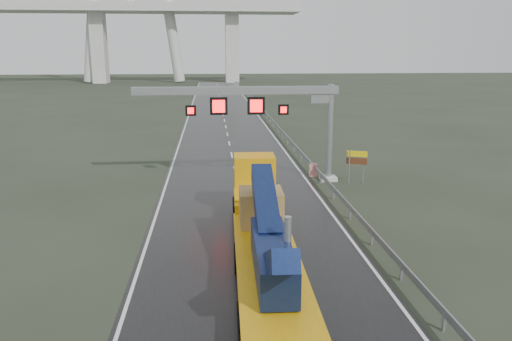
{
  "coord_description": "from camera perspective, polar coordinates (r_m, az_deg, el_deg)",
  "views": [
    {
      "loc": [
        -1.85,
        -18.02,
        9.56
      ],
      "look_at": [
        0.53,
        8.34,
        3.2
      ],
      "focal_mm": 35.0,
      "sensor_mm": 36.0,
      "label": 1
    }
  ],
  "objects": [
    {
      "name": "ground",
      "position": [
        20.49,
        0.65,
        -14.31
      ],
      "size": [
        400.0,
        400.0,
        0.0
      ],
      "primitive_type": "plane",
      "color": "#252C1E",
      "rests_on": "ground"
    },
    {
      "name": "road",
      "position": [
        58.83,
        -3.29,
        4.15
      ],
      "size": [
        11.0,
        200.0,
        0.02
      ],
      "primitive_type": "cube",
      "color": "black",
      "rests_on": "ground"
    },
    {
      "name": "guardrail",
      "position": [
        49.48,
        4.18,
        3.16
      ],
      "size": [
        0.2,
        140.0,
        1.4
      ],
      "primitive_type": null,
      "color": "gray",
      "rests_on": "ground"
    },
    {
      "name": "sign_gantry",
      "position": [
        36.45,
        1.12,
        7.29
      ],
      "size": [
        14.9,
        1.2,
        7.42
      ],
      "color": "beige",
      "rests_on": "ground"
    },
    {
      "name": "heavy_haul_truck",
      "position": [
        23.75,
        0.78,
        -5.92
      ],
      "size": [
        3.14,
        18.33,
        4.29
      ],
      "rotation": [
        0.0,
        0.0,
        -0.03
      ],
      "color": "#C5A40A",
      "rests_on": "ground"
    },
    {
      "name": "exit_sign_pair",
      "position": [
        37.07,
        11.44,
        1.11
      ],
      "size": [
        1.4,
        0.6,
        2.54
      ],
      "rotation": [
        0.0,
        0.0,
        -0.37
      ],
      "color": "gray",
      "rests_on": "ground"
    },
    {
      "name": "striped_barrier",
      "position": [
        39.13,
        6.56,
        0.04
      ],
      "size": [
        0.6,
        0.34,
        1.01
      ],
      "primitive_type": "cube",
      "rotation": [
        0.0,
        0.0,
        -0.03
      ],
      "color": "red",
      "rests_on": "ground"
    }
  ]
}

